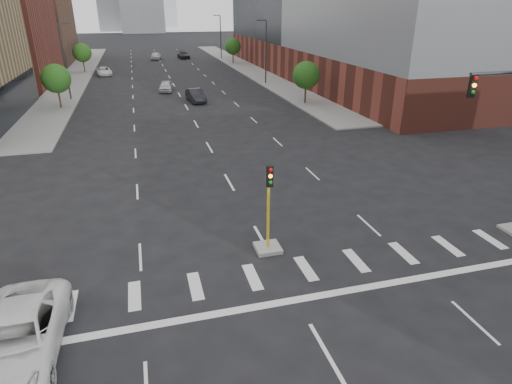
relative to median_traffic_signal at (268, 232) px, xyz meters
name	(u,v)px	position (x,y,z in m)	size (l,w,h in m)	color
sidewalk_left_far	(78,73)	(-15.00, 65.03, -0.90)	(5.00, 92.00, 0.15)	gray
sidewalk_right_far	(245,67)	(15.00, 65.03, -0.90)	(5.00, 92.00, 0.15)	gray
building_left_far_b	(16,30)	(-27.50, 83.03, 5.53)	(20.00, 24.00, 13.00)	brown
building_right_main	(353,5)	(29.50, 51.03, 10.03)	(24.00, 70.00, 22.00)	brown
median_traffic_signal	(268,232)	(0.00, 0.00, 0.00)	(1.20, 1.20, 4.40)	#999993
streetlight_right_a	(265,49)	(13.41, 46.03, 4.04)	(1.60, 0.22, 9.07)	#2D2D30
streetlight_right_b	(220,35)	(13.41, 81.03, 4.04)	(1.60, 0.22, 9.07)	#2D2D30
streetlight_left	(65,59)	(-13.41, 41.03, 4.04)	(1.60, 0.22, 9.07)	#2D2D30
tree_left_near	(56,79)	(-14.00, 36.03, 2.42)	(3.20, 3.20, 4.85)	#382619
tree_left_far	(82,53)	(-14.00, 66.03, 2.42)	(3.20, 3.20, 4.85)	#382619
tree_right_near	(306,75)	(14.00, 31.03, 2.42)	(3.20, 3.20, 4.85)	#382619
tree_right_far	(233,46)	(14.00, 71.03, 2.42)	(3.20, 3.20, 4.85)	#382619
car_near_left	(166,86)	(-1.50, 43.79, -0.25)	(1.70, 4.23, 1.44)	silver
car_mid_right	(196,95)	(1.50, 35.81, -0.20)	(1.64, 4.69, 1.55)	black
car_far_left	(104,71)	(-10.50, 61.75, -0.29)	(2.26, 4.90, 1.36)	white
car_deep_right	(184,55)	(5.39, 83.46, -0.20)	(2.17, 5.34, 1.55)	black
car_distant	(156,56)	(-0.74, 82.64, -0.17)	(1.90, 4.73, 1.61)	silver
parked_minivan	(17,337)	(-10.00, -4.37, -0.16)	(2.71, 5.87, 1.63)	white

